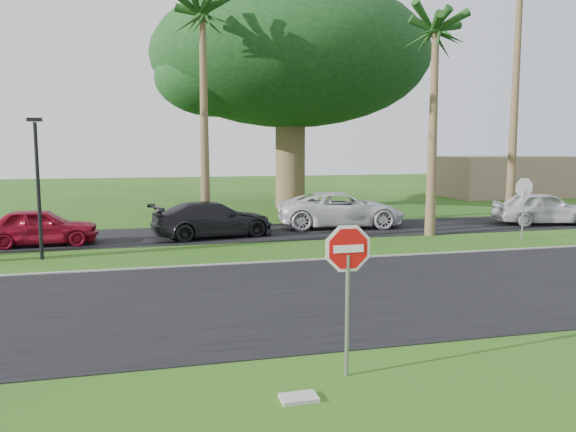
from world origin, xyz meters
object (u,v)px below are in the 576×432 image
(car_minivan, at_px, (341,210))
(stop_sign_near, at_px, (348,269))
(car_pickup, at_px, (543,208))
(car_dark, at_px, (213,220))
(car_red, at_px, (40,227))
(stop_sign_far, at_px, (524,196))

(car_minivan, bearing_deg, stop_sign_near, 167.42)
(stop_sign_near, bearing_deg, car_pickup, 43.60)
(car_minivan, bearing_deg, car_dark, 110.23)
(car_dark, relative_size, car_minivan, 0.86)
(car_dark, bearing_deg, car_red, 82.45)
(car_red, distance_m, car_minivan, 12.78)
(car_dark, relative_size, car_pickup, 1.09)
(stop_sign_near, xyz_separation_m, car_minivan, (5.65, 16.18, -0.96))
(stop_sign_near, distance_m, car_minivan, 17.17)
(stop_sign_far, relative_size, car_dark, 0.52)
(car_pickup, bearing_deg, stop_sign_far, 145.19)
(car_red, bearing_deg, stop_sign_far, -102.92)
(car_red, bearing_deg, car_minivan, -84.36)
(stop_sign_far, height_order, car_minivan, stop_sign_far)
(car_dark, xyz_separation_m, car_pickup, (15.80, -0.09, 0.06))
(stop_sign_near, relative_size, car_pickup, 0.57)
(stop_sign_near, height_order, car_dark, stop_sign_near)
(car_red, relative_size, car_dark, 0.82)
(car_red, height_order, car_pickup, car_pickup)
(car_red, bearing_deg, car_pickup, -91.96)
(car_minivan, distance_m, car_pickup, 9.83)
(stop_sign_far, bearing_deg, car_minivan, -41.57)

